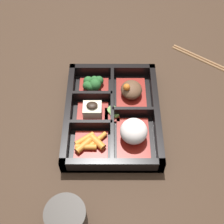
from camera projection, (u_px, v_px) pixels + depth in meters
ground_plane at (112, 118)px, 0.75m from camera, size 3.00×3.00×0.00m
bento_base at (112, 117)px, 0.74m from camera, size 0.29×0.22×0.01m
bento_rim at (111, 113)px, 0.73m from camera, size 0.29×0.22×0.04m
bowl_stew at (131, 91)px, 0.76m from camera, size 0.11×0.07×0.05m
bowl_rice at (133, 132)px, 0.68m from camera, size 0.11×0.07×0.06m
bowl_greens at (93, 84)px, 0.78m from camera, size 0.06×0.07×0.03m
bowl_tofu at (92, 111)px, 0.73m from camera, size 0.06×0.07×0.04m
bowl_carrots at (90, 144)px, 0.68m from camera, size 0.07×0.07×0.02m
bowl_pickles at (113, 113)px, 0.74m from camera, size 0.04×0.04×0.01m
tea_cup at (66, 218)px, 0.57m from camera, size 0.08×0.08×0.06m
chopsticks at (206, 60)px, 0.86m from camera, size 0.13×0.17×0.01m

